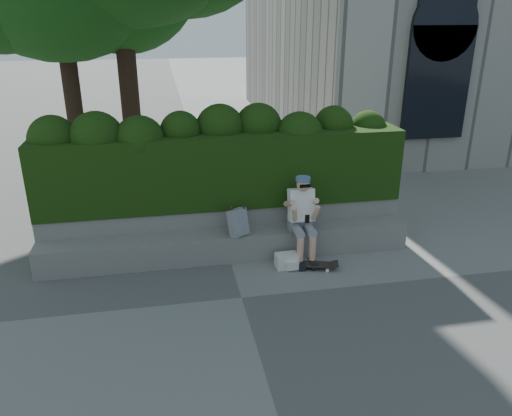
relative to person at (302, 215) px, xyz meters
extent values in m
plane|color=slate|center=(-1.16, -1.07, -0.75)|extent=(80.00, 80.00, 0.00)
cube|color=gray|center=(-1.16, 0.18, -0.53)|extent=(6.00, 0.45, 0.45)
cube|color=gray|center=(-1.16, 0.66, -0.38)|extent=(6.00, 0.50, 0.75)
cube|color=black|center=(-1.16, 0.88, 0.60)|extent=(6.00, 1.00, 1.20)
cylinder|color=black|center=(-2.74, 4.13, 1.15)|extent=(0.40, 0.40, 3.80)
cylinder|color=black|center=(-3.94, 4.24, 0.74)|extent=(0.36, 0.36, 2.98)
cube|color=gray|center=(0.00, 0.13, -0.19)|extent=(0.36, 0.26, 0.22)
cube|color=white|center=(0.00, 0.06, 0.15)|extent=(0.40, 0.32, 0.55)
sphere|color=tan|center=(0.00, -0.01, 0.51)|extent=(0.21, 0.21, 0.21)
cylinder|color=slate|center=(0.00, 0.01, 0.60)|extent=(0.23, 0.23, 0.06)
cube|color=black|center=(0.00, -0.29, 0.05)|extent=(0.07, 0.02, 0.13)
cylinder|color=tan|center=(-0.10, -0.31, -0.51)|extent=(0.11, 0.11, 0.47)
cylinder|color=tan|center=(0.10, -0.31, -0.51)|extent=(0.11, 0.11, 0.47)
cube|color=black|center=(-0.10, -0.37, -0.70)|extent=(0.10, 0.26, 0.10)
cube|color=black|center=(0.10, -0.37, -0.70)|extent=(0.10, 0.26, 0.10)
cube|color=black|center=(0.02, -0.41, -0.68)|extent=(0.84, 0.41, 0.02)
cylinder|color=silver|center=(-0.28, -0.42, -0.72)|extent=(0.06, 0.04, 0.06)
cylinder|color=silver|center=(-0.23, -0.26, -0.72)|extent=(0.06, 0.04, 0.06)
cylinder|color=silver|center=(0.27, -0.57, -0.72)|extent=(0.06, 0.04, 0.06)
cylinder|color=silver|center=(0.32, -0.41, -0.72)|extent=(0.06, 0.04, 0.06)
cube|color=#A8A7AC|center=(-1.02, 0.08, -0.09)|extent=(0.33, 0.29, 0.43)
cube|color=silver|center=(-0.31, -0.30, -0.64)|extent=(0.35, 0.26, 0.22)
camera|label=1|loc=(-2.11, -7.10, 3.01)|focal=35.00mm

